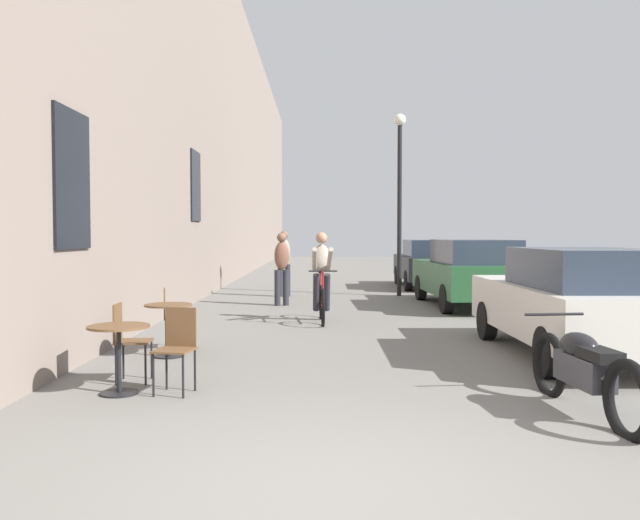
# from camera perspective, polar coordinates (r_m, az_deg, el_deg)

# --- Properties ---
(ground_plane) EXTENTS (88.00, 88.00, 0.00)m
(ground_plane) POSITION_cam_1_polar(r_m,az_deg,el_deg) (4.52, 2.33, -19.40)
(ground_plane) COLOR slate
(building_facade_left) EXTENTS (0.54, 68.00, 10.67)m
(building_facade_left) POSITION_cam_1_polar(r_m,az_deg,el_deg) (18.85, -10.08, 13.45)
(building_facade_left) COLOR gray
(building_facade_left) RESTS_ON ground_plane
(cafe_table_near) EXTENTS (0.64, 0.64, 0.72)m
(cafe_table_near) POSITION_cam_1_polar(r_m,az_deg,el_deg) (7.14, -16.98, -7.09)
(cafe_table_near) COLOR black
(cafe_table_near) RESTS_ON ground_plane
(cafe_chair_near_toward_street) EXTENTS (0.44, 0.44, 0.89)m
(cafe_chair_near_toward_street) POSITION_cam_1_polar(r_m,az_deg,el_deg) (7.06, -12.15, -7.17)
(cafe_chair_near_toward_street) COLOR black
(cafe_chair_near_toward_street) RESTS_ON ground_plane
(cafe_chair_near_toward_wall) EXTENTS (0.40, 0.40, 0.89)m
(cafe_chair_near_toward_wall) POSITION_cam_1_polar(r_m,az_deg,el_deg) (7.68, -16.31, -6.45)
(cafe_chair_near_toward_wall) COLOR black
(cafe_chair_near_toward_wall) RESTS_ON ground_plane
(cafe_table_mid) EXTENTS (0.64, 0.64, 0.72)m
(cafe_table_mid) POSITION_cam_1_polar(r_m,az_deg,el_deg) (9.10, -12.90, -5.04)
(cafe_table_mid) COLOR black
(cafe_table_mid) RESTS_ON ground_plane
(cafe_chair_mid_toward_street) EXTENTS (0.46, 0.46, 0.89)m
(cafe_chair_mid_toward_street) POSITION_cam_1_polar(r_m,az_deg,el_deg) (9.64, -12.60, -4.65)
(cafe_chair_mid_toward_street) COLOR black
(cafe_chair_mid_toward_street) RESTS_ON ground_plane
(cyclist_on_bicycle) EXTENTS (0.52, 1.76, 1.74)m
(cyclist_on_bicycle) POSITION_cam_1_polar(r_m,az_deg,el_deg) (12.41, 0.42, -1.70)
(cyclist_on_bicycle) COLOR black
(cyclist_on_bicycle) RESTS_ON ground_plane
(pedestrian_near) EXTENTS (0.37, 0.29, 1.70)m
(pedestrian_near) POSITION_cam_1_polar(r_m,az_deg,el_deg) (15.19, -3.12, -0.41)
(pedestrian_near) COLOR #26262D
(pedestrian_near) RESTS_ON ground_plane
(pedestrian_mid) EXTENTS (0.35, 0.25, 1.76)m
(pedestrian_mid) POSITION_cam_1_polar(r_m,az_deg,el_deg) (17.38, -2.91, 0.03)
(pedestrian_mid) COLOR #26262D
(pedestrian_mid) RESTS_ON ground_plane
(street_lamp) EXTENTS (0.32, 0.32, 4.90)m
(street_lamp) POSITION_cam_1_polar(r_m,az_deg,el_deg) (17.72, 7.28, 6.91)
(street_lamp) COLOR black
(street_lamp) RESTS_ON ground_plane
(parked_car_nearest) EXTENTS (1.78, 4.18, 1.49)m
(parked_car_nearest) POSITION_cam_1_polar(r_m,az_deg,el_deg) (9.44, 21.70, -3.36)
(parked_car_nearest) COLOR beige
(parked_car_nearest) RESTS_ON ground_plane
(parked_car_second) EXTENTS (1.96, 4.41, 1.55)m
(parked_car_second) POSITION_cam_1_polar(r_m,az_deg,el_deg) (15.31, 13.23, -1.04)
(parked_car_second) COLOR #23512D
(parked_car_second) RESTS_ON ground_plane
(parked_car_third) EXTENTS (1.82, 4.23, 1.50)m
(parked_car_third) POSITION_cam_1_polar(r_m,az_deg,el_deg) (20.58, 9.79, -0.25)
(parked_car_third) COLOR black
(parked_car_third) RESTS_ON ground_plane
(parked_motorcycle) EXTENTS (0.62, 2.14, 0.92)m
(parked_motorcycle) POSITION_cam_1_polar(r_m,az_deg,el_deg) (6.59, 22.51, -8.97)
(parked_motorcycle) COLOR black
(parked_motorcycle) RESTS_ON ground_plane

